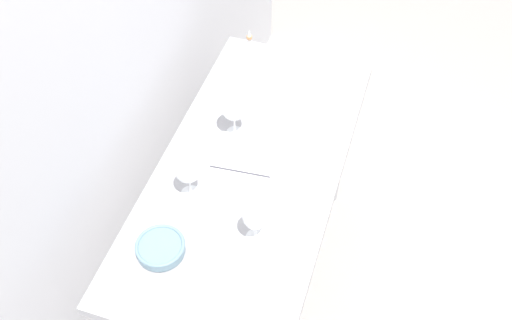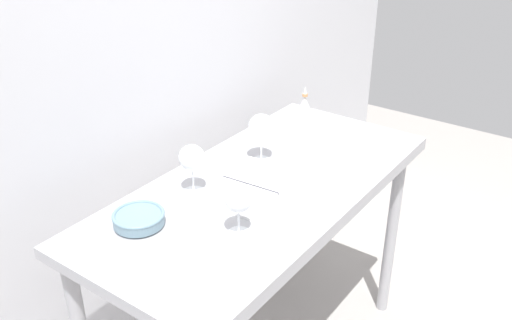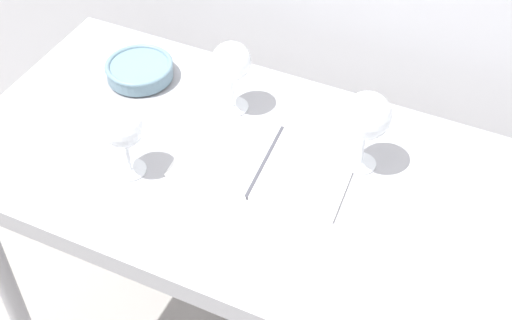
{
  "view_description": "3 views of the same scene",
  "coord_description": "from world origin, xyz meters",
  "px_view_note": "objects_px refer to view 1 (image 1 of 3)",
  "views": [
    {
      "loc": [
        -1.29,
        -0.45,
        2.53
      ],
      "look_at": [
        0.0,
        -0.03,
        0.94
      ],
      "focal_mm": 40.67,
      "sensor_mm": 36.0,
      "label": 1
    },
    {
      "loc": [
        -1.41,
        -0.99,
        1.88
      ],
      "look_at": [
        -0.04,
        -0.0,
        1.01
      ],
      "focal_mm": 39.61,
      "sensor_mm": 36.0,
      "label": 2
    },
    {
      "loc": [
        0.4,
        -0.97,
        1.98
      ],
      "look_at": [
        -0.04,
        -0.03,
        0.95
      ],
      "focal_mm": 50.65,
      "sensor_mm": 36.0,
      "label": 3
    }
  ],
  "objects_px": {
    "wine_glass_far_right": "(234,108)",
    "wine_glass_near_left": "(256,218)",
    "tasting_sheet_upper": "(269,98)",
    "open_notebook": "(240,172)",
    "decanter_funnel": "(249,47)",
    "tasting_bowl": "(160,248)",
    "wine_glass_far_left": "(188,171)"
  },
  "relations": [
    {
      "from": "wine_glass_far_left",
      "to": "tasting_sheet_upper",
      "type": "height_order",
      "value": "wine_glass_far_left"
    },
    {
      "from": "wine_glass_far_left",
      "to": "decanter_funnel",
      "type": "height_order",
      "value": "wine_glass_far_left"
    },
    {
      "from": "wine_glass_far_right",
      "to": "wine_glass_near_left",
      "type": "height_order",
      "value": "wine_glass_far_right"
    },
    {
      "from": "tasting_sheet_upper",
      "to": "tasting_bowl",
      "type": "relative_size",
      "value": 1.59
    },
    {
      "from": "decanter_funnel",
      "to": "tasting_bowl",
      "type": "bearing_deg",
      "value": -177.88
    },
    {
      "from": "wine_glass_near_left",
      "to": "tasting_sheet_upper",
      "type": "bearing_deg",
      "value": 13.14
    },
    {
      "from": "wine_glass_far_right",
      "to": "wine_glass_near_left",
      "type": "bearing_deg",
      "value": -152.65
    },
    {
      "from": "tasting_sheet_upper",
      "to": "wine_glass_far_right",
      "type": "bearing_deg",
      "value": 169.93
    },
    {
      "from": "tasting_sheet_upper",
      "to": "tasting_bowl",
      "type": "bearing_deg",
      "value": 178.32
    },
    {
      "from": "wine_glass_near_left",
      "to": "decanter_funnel",
      "type": "height_order",
      "value": "wine_glass_near_left"
    },
    {
      "from": "wine_glass_far_right",
      "to": "wine_glass_near_left",
      "type": "relative_size",
      "value": 1.14
    },
    {
      "from": "tasting_sheet_upper",
      "to": "decanter_funnel",
      "type": "distance_m",
      "value": 0.29
    },
    {
      "from": "tasting_bowl",
      "to": "wine_glass_near_left",
      "type": "bearing_deg",
      "value": -62.3
    },
    {
      "from": "wine_glass_far_right",
      "to": "tasting_bowl",
      "type": "relative_size",
      "value": 1.15
    },
    {
      "from": "wine_glass_far_left",
      "to": "tasting_sheet_upper",
      "type": "bearing_deg",
      "value": -12.2
    },
    {
      "from": "wine_glass_far_right",
      "to": "decanter_funnel",
      "type": "bearing_deg",
      "value": 11.32
    },
    {
      "from": "wine_glass_far_right",
      "to": "tasting_sheet_upper",
      "type": "relative_size",
      "value": 0.72
    },
    {
      "from": "wine_glass_near_left",
      "to": "open_notebook",
      "type": "distance_m",
      "value": 0.31
    },
    {
      "from": "tasting_sheet_upper",
      "to": "decanter_funnel",
      "type": "height_order",
      "value": "decanter_funnel"
    },
    {
      "from": "tasting_bowl",
      "to": "decanter_funnel",
      "type": "distance_m",
      "value": 1.04
    },
    {
      "from": "tasting_bowl",
      "to": "tasting_sheet_upper",
      "type": "bearing_deg",
      "value": -8.72
    },
    {
      "from": "wine_glass_far_right",
      "to": "open_notebook",
      "type": "relative_size",
      "value": 0.49
    },
    {
      "from": "wine_glass_near_left",
      "to": "tasting_sheet_upper",
      "type": "height_order",
      "value": "wine_glass_near_left"
    },
    {
      "from": "tasting_sheet_upper",
      "to": "tasting_bowl",
      "type": "height_order",
      "value": "tasting_bowl"
    },
    {
      "from": "tasting_sheet_upper",
      "to": "decanter_funnel",
      "type": "bearing_deg",
      "value": 41.83
    },
    {
      "from": "wine_glass_near_left",
      "to": "decanter_funnel",
      "type": "distance_m",
      "value": 0.95
    },
    {
      "from": "wine_glass_far_right",
      "to": "open_notebook",
      "type": "height_order",
      "value": "wine_glass_far_right"
    },
    {
      "from": "open_notebook",
      "to": "wine_glass_far_left",
      "type": "bearing_deg",
      "value": 132.87
    },
    {
      "from": "wine_glass_far_left",
      "to": "tasting_bowl",
      "type": "bearing_deg",
      "value": 179.22
    },
    {
      "from": "wine_glass_near_left",
      "to": "open_notebook",
      "type": "relative_size",
      "value": 0.43
    },
    {
      "from": "wine_glass_near_left",
      "to": "decanter_funnel",
      "type": "xyz_separation_m",
      "value": [
        0.89,
        0.32,
        -0.07
      ]
    },
    {
      "from": "wine_glass_far_right",
      "to": "tasting_bowl",
      "type": "bearing_deg",
      "value": 174.7
    }
  ]
}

